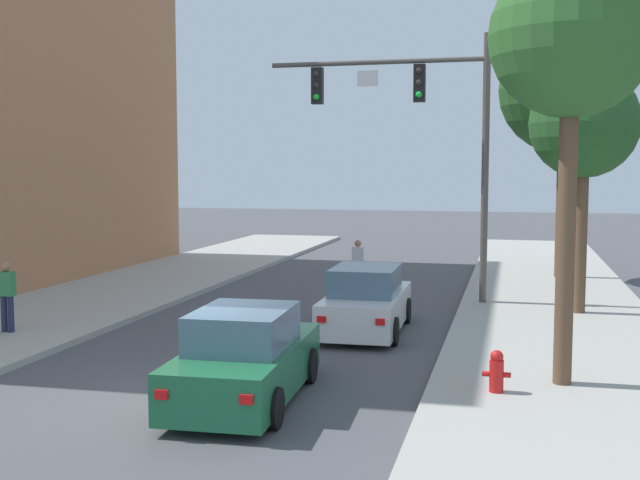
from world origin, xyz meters
The scene contains 11 objects.
ground_plane centered at (0.00, 0.00, 0.00)m, with size 120.00×120.00×0.00m, color #4C4C51.
sidewalk_right centered at (6.50, 0.00, 0.07)m, with size 5.00×60.00×0.15m, color #A8A59E.
traffic_signal_mast centered at (2.84, 9.97, 5.33)m, with size 6.30×0.38×7.50m.
car_lead_white centered at (2.02, 5.83, 0.72)m, with size 1.92×4.28×1.60m.
car_following_green centered at (1.07, -0.16, 0.72)m, with size 1.99×4.31×1.60m.
pedestrian_sidewalk_left_walker centered at (-5.91, 3.15, 1.06)m, with size 0.36×0.22×1.64m.
pedestrian_crossing_road centered at (0.57, 12.08, 0.91)m, with size 0.36×0.22×1.64m.
fire_hydrant centered at (5.19, 0.90, 0.51)m, with size 0.48×0.24×0.72m.
street_tree_nearest centered at (6.30, 1.73, 6.10)m, with size 2.81×2.81×7.43m.
street_tree_second centered at (7.12, 8.94, 5.03)m, with size 2.80×2.80×6.33m.
street_tree_third centered at (6.98, 15.92, 6.61)m, with size 4.39×4.39×8.68m.
Camera 1 is at (5.42, -12.38, 3.93)m, focal length 43.83 mm.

